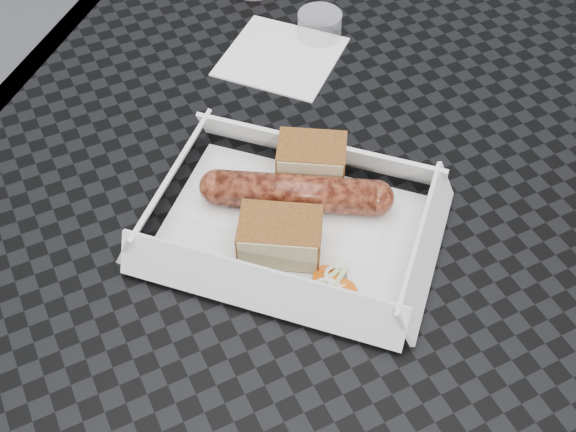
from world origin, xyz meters
name	(u,v)px	position (x,y,z in m)	size (l,w,h in m)	color
patio_table	(356,221)	(0.00, 0.00, 0.67)	(0.80, 0.80, 0.74)	black
food_tray	(292,228)	(-0.04, -0.09, 0.75)	(0.22, 0.15, 0.00)	white
bratwurst	(296,193)	(-0.04, -0.07, 0.77)	(0.17, 0.06, 0.03)	brown
bread_near	(311,161)	(-0.04, -0.03, 0.77)	(0.06, 0.04, 0.04)	brown
bread_far	(280,236)	(-0.04, -0.12, 0.77)	(0.07, 0.05, 0.04)	brown
veg_garnish	(339,289)	(0.02, -0.14, 0.75)	(0.03, 0.03, 0.00)	#D65109
napkin	(281,57)	(-0.13, 0.14, 0.75)	(0.12, 0.12, 0.00)	white
condiment_cup_empty	(320,26)	(-0.10, 0.19, 0.76)	(0.05, 0.05, 0.03)	silver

